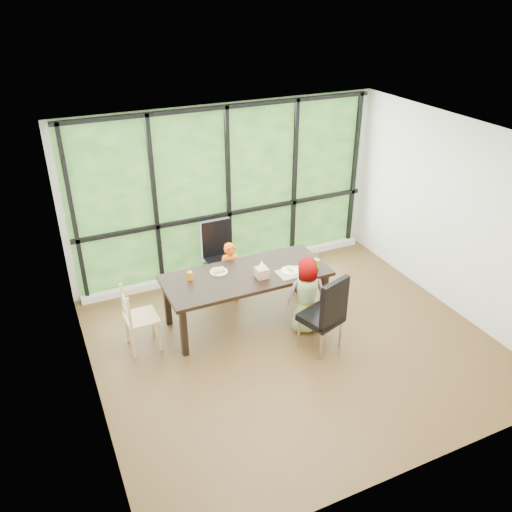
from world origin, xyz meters
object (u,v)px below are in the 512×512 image
object	(u,v)px
dining_table	(246,297)
child_older	(308,295)
chair_window_leather	(221,258)
plate_near	(290,271)
green_cup	(316,264)
tissue_box	(262,273)
plate_far	(219,272)
chair_end_beech	(141,318)
orange_cup	(190,276)
child_toddler	(231,273)
chair_interior_leather	(321,312)

from	to	relation	value
dining_table	child_older	bearing A→B (deg)	-38.43
child_older	chair_window_leather	bearing A→B (deg)	-50.44
plate_near	green_cup	bearing A→B (deg)	-10.51
tissue_box	child_older	bearing A→B (deg)	-35.48
chair_window_leather	plate_far	distance (m)	0.83
dining_table	plate_far	world-z (taller)	plate_far
chair_end_beech	orange_cup	distance (m)	0.82
chair_window_leather	plate_far	size ratio (longest dim) A/B	4.50
child_toddler	child_older	size ratio (longest dim) A/B	0.87
child_toddler	chair_window_leather	bearing A→B (deg)	102.57
plate_near	tissue_box	bearing A→B (deg)	177.45
dining_table	tissue_box	bearing A→B (deg)	-46.62
chair_window_leather	dining_table	bearing A→B (deg)	-90.18
chair_interior_leather	chair_end_beech	size ratio (longest dim) A/B	1.20
child_toddler	plate_far	xyz separation A→B (m)	(-0.32, -0.37, 0.29)
chair_window_leather	orange_cup	world-z (taller)	chair_window_leather
child_older	green_cup	xyz separation A→B (m)	(0.28, 0.28, 0.27)
chair_window_leather	chair_interior_leather	size ratio (longest dim) A/B	1.00
dining_table	green_cup	xyz separation A→B (m)	(0.94, -0.25, 0.44)
chair_window_leather	child_older	xyz separation A→B (m)	(0.67, -1.46, 0.00)
plate_near	chair_interior_leather	bearing A→B (deg)	-87.02
chair_interior_leather	chair_end_beech	world-z (taller)	chair_interior_leather
child_older	tissue_box	distance (m)	0.68
dining_table	plate_near	bearing A→B (deg)	-17.59
child_older	tissue_box	world-z (taller)	child_older
orange_cup	child_older	bearing A→B (deg)	-26.68
chair_interior_leather	tissue_box	distance (m)	0.95
plate_near	orange_cup	xyz separation A→B (m)	(-1.31, 0.36, 0.05)
orange_cup	dining_table	bearing A→B (deg)	-13.43
chair_window_leather	tissue_box	world-z (taller)	chair_window_leather
dining_table	child_older	size ratio (longest dim) A/B	2.06
chair_window_leather	tissue_box	distance (m)	1.15
chair_window_leather	plate_far	world-z (taller)	chair_window_leather
chair_interior_leather	chair_end_beech	xyz separation A→B (m)	(-2.07, 0.97, -0.09)
chair_window_leather	child_older	size ratio (longest dim) A/B	0.99
child_older	chair_end_beech	bearing A→B (deg)	0.65
child_older	green_cup	size ratio (longest dim) A/B	8.25
child_toddler	orange_cup	bearing A→B (deg)	-140.39
dining_table	tissue_box	xyz separation A→B (m)	(0.15, -0.16, 0.44)
child_older	chair_interior_leather	bearing A→B (deg)	98.66
chair_interior_leather	green_cup	xyz separation A→B (m)	(0.32, 0.70, 0.28)
plate_far	dining_table	bearing A→B (deg)	-31.56
chair_window_leather	tissue_box	xyz separation A→B (m)	(0.16, -1.10, 0.28)
tissue_box	child_toddler	bearing A→B (deg)	102.01
child_toddler	orange_cup	world-z (taller)	child_toddler
dining_table	chair_window_leather	xyz separation A→B (m)	(-0.01, 0.94, 0.17)
dining_table	green_cup	distance (m)	1.07
child_toddler	plate_near	xyz separation A→B (m)	(0.57, -0.75, 0.29)
orange_cup	green_cup	distance (m)	1.72
chair_window_leather	child_toddler	bearing A→B (deg)	-89.61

